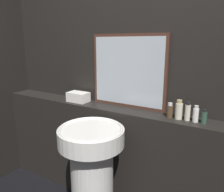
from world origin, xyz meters
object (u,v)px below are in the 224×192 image
at_px(shampoo_bottle, 170,111).
at_px(hand_soap_bottle, 204,117).
at_px(towel_stack, 78,97).
at_px(body_wash_bottle, 196,114).
at_px(pedestal_sink, 92,174).
at_px(mirror, 128,71).
at_px(conditioner_bottle, 179,110).
at_px(lotion_bottle, 188,112).

height_order(shampoo_bottle, hand_soap_bottle, shampoo_bottle).
bearing_deg(towel_stack, body_wash_bottle, 0.00).
xyz_separation_m(shampoo_bottle, hand_soap_bottle, (0.25, -0.00, -0.01)).
relative_size(pedestal_sink, hand_soap_bottle, 8.95).
height_order(mirror, towel_stack, mirror).
relative_size(pedestal_sink, mirror, 1.31).
xyz_separation_m(towel_stack, shampoo_bottle, (0.92, 0.00, 0.01)).
bearing_deg(hand_soap_bottle, conditioner_bottle, 180.00).
height_order(conditioner_bottle, lotion_bottle, conditioner_bottle).
xyz_separation_m(shampoo_bottle, conditioner_bottle, (0.07, 0.00, 0.02)).
relative_size(lotion_bottle, body_wash_bottle, 1.18).
bearing_deg(body_wash_bottle, lotion_bottle, 180.00).
distance_m(pedestal_sink, shampoo_bottle, 0.78).
bearing_deg(lotion_bottle, body_wash_bottle, 0.00).
bearing_deg(pedestal_sink, hand_soap_bottle, 30.37).
xyz_separation_m(pedestal_sink, lotion_bottle, (0.59, 0.42, 0.50)).
distance_m(body_wash_bottle, hand_soap_bottle, 0.06).
distance_m(conditioner_bottle, body_wash_bottle, 0.12).
xyz_separation_m(pedestal_sink, body_wash_bottle, (0.65, 0.42, 0.49)).
bearing_deg(conditioner_bottle, hand_soap_bottle, -0.00).
height_order(mirror, conditioner_bottle, mirror).
bearing_deg(lotion_bottle, conditioner_bottle, 180.00).
height_order(mirror, lotion_bottle, mirror).
bearing_deg(towel_stack, pedestal_sink, -42.08).
xyz_separation_m(pedestal_sink, mirror, (0.04, 0.51, 0.75)).
bearing_deg(conditioner_bottle, mirror, 168.99).
relative_size(shampoo_bottle, lotion_bottle, 0.80).
bearing_deg(conditioner_bottle, pedestal_sink, -141.73).
relative_size(conditioner_bottle, body_wash_bottle, 1.20).
relative_size(towel_stack, shampoo_bottle, 1.77).
relative_size(conditioner_bottle, hand_soap_bottle, 1.44).
relative_size(lotion_bottle, hand_soap_bottle, 1.42).
xyz_separation_m(shampoo_bottle, lotion_bottle, (0.13, -0.00, 0.01)).
height_order(lotion_bottle, hand_soap_bottle, lotion_bottle).
bearing_deg(hand_soap_bottle, towel_stack, 180.00).
relative_size(pedestal_sink, towel_stack, 4.49).
relative_size(mirror, shampoo_bottle, 6.07).
bearing_deg(pedestal_sink, towel_stack, 137.92).
xyz_separation_m(conditioner_bottle, hand_soap_bottle, (0.18, -0.00, -0.02)).
bearing_deg(conditioner_bottle, towel_stack, -180.00).
bearing_deg(conditioner_bottle, shampoo_bottle, 180.00).
bearing_deg(body_wash_bottle, pedestal_sink, -147.44).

